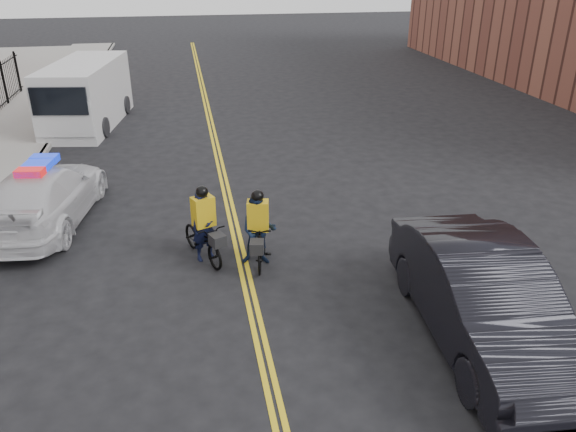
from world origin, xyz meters
The scene contains 9 objects.
ground centered at (0.00, 0.00, 0.00)m, with size 120.00×120.00×0.00m, color black.
center_line_left centered at (-0.08, 8.00, 0.01)m, with size 0.10×60.00×0.01m, color yellow.
center_line_right centered at (0.08, 8.00, 0.01)m, with size 0.10×60.00×0.01m, color yellow.
curb centered at (-6.00, 8.00, 0.07)m, with size 0.20×60.00×0.15m, color gray.
police_cruiser centered at (-4.77, 5.65, 0.76)m, with size 2.87×5.47×1.67m.
dark_sedan centered at (3.92, -0.98, 0.89)m, with size 1.88×5.39×1.78m, color black.
cargo_van centered at (-4.91, 14.95, 1.23)m, with size 3.09×6.27×2.52m.
cyclist_near centered at (-0.80, 2.97, 0.63)m, with size 1.31×1.94×1.80m.
cyclist_far centered at (0.37, 2.55, 0.70)m, with size 0.90×1.83×1.78m.
Camera 1 is at (-1.04, -8.56, 6.42)m, focal length 35.00 mm.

